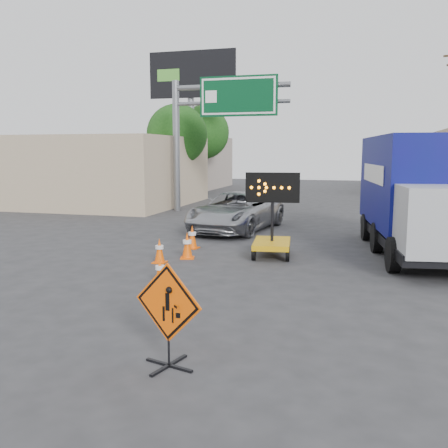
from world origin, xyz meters
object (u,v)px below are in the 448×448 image
at_px(pickup_truck, 236,211).
at_px(box_truck, 416,201).
at_px(arrow_board, 272,238).
at_px(construction_sign, 168,312).

bearing_deg(pickup_truck, box_truck, -17.33).
height_order(arrow_board, box_truck, box_truck).
distance_m(arrow_board, pickup_truck, 5.21).
xyz_separation_m(construction_sign, arrow_board, (0.04, 8.12, -0.25)).
bearing_deg(box_truck, pickup_truck, 146.77).
height_order(pickup_truck, box_truck, box_truck).
bearing_deg(box_truck, construction_sign, -121.22).
distance_m(pickup_truck, box_truck, 7.18).
xyz_separation_m(arrow_board, pickup_truck, (-2.30, 4.67, 0.19)).
bearing_deg(arrow_board, construction_sign, -97.51).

